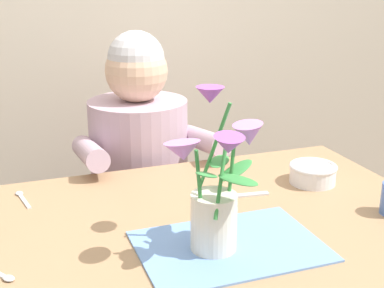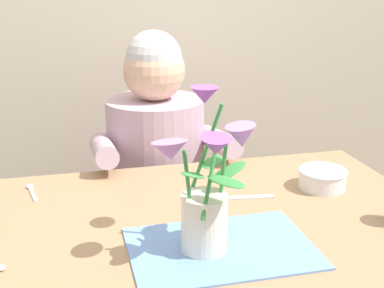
# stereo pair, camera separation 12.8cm
# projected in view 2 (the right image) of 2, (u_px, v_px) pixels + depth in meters

# --- Properties ---
(dining_table) EXTENTS (1.20, 0.80, 0.74)m
(dining_table) POSITION_uv_depth(u_px,v_px,m) (200.00, 255.00, 1.32)
(dining_table) COLOR #9E7A56
(dining_table) RESTS_ON ground_plane
(seated_person) EXTENTS (0.45, 0.47, 1.14)m
(seated_person) POSITION_uv_depth(u_px,v_px,m) (156.00, 191.00, 1.92)
(seated_person) COLOR #4C4C56
(seated_person) RESTS_ON ground_plane
(striped_placemat) EXTENTS (0.40, 0.28, 0.00)m
(striped_placemat) POSITION_uv_depth(u_px,v_px,m) (221.00, 248.00, 1.16)
(striped_placemat) COLOR #6B93D1
(striped_placemat) RESTS_ON dining_table
(flower_vase) EXTENTS (0.25, 0.21, 0.34)m
(flower_vase) POSITION_uv_depth(u_px,v_px,m) (206.00, 191.00, 1.11)
(flower_vase) COLOR silver
(flower_vase) RESTS_ON dining_table
(ceramic_bowl) EXTENTS (0.14, 0.14, 0.06)m
(ceramic_bowl) POSITION_uv_depth(u_px,v_px,m) (322.00, 178.00, 1.48)
(ceramic_bowl) COLOR white
(ceramic_bowl) RESTS_ON dining_table
(dinner_knife) EXTENTS (0.19, 0.04, 0.00)m
(dinner_knife) POSITION_uv_depth(u_px,v_px,m) (238.00, 198.00, 1.41)
(dinner_knife) COLOR silver
(dinner_knife) RESTS_ON dining_table
(spoon_1) EXTENTS (0.04, 0.12, 0.01)m
(spoon_1) POSITION_uv_depth(u_px,v_px,m) (31.00, 190.00, 1.46)
(spoon_1) COLOR silver
(spoon_1) RESTS_ON dining_table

